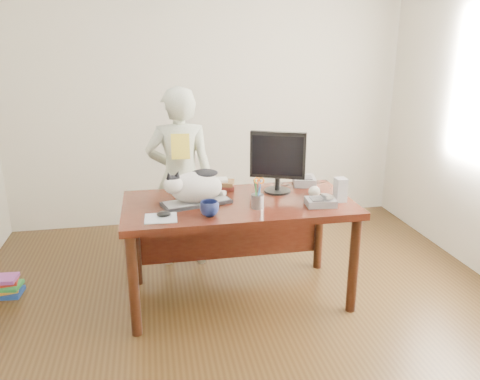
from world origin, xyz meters
name	(u,v)px	position (x,y,z in m)	size (l,w,h in m)	color
room	(259,132)	(0.00, 0.00, 1.35)	(4.50, 4.50, 4.50)	black
desk	(237,217)	(0.00, 0.68, 0.60)	(1.60, 0.80, 0.75)	black
keyboard	(197,202)	(-0.30, 0.60, 0.76)	(0.50, 0.29, 0.03)	black
cat	(194,186)	(-0.31, 0.59, 0.88)	(0.45, 0.31, 0.26)	silver
monitor	(278,159)	(0.32, 0.74, 1.01)	(0.39, 0.26, 0.46)	black
pen_cup	(258,199)	(0.10, 0.45, 0.81)	(0.11, 0.11, 0.22)	gray
mousepad	(161,218)	(-0.55, 0.37, 0.75)	(0.21, 0.19, 0.00)	#B7BCC5
mouse	(164,214)	(-0.53, 0.39, 0.77)	(0.09, 0.06, 0.04)	black
coffee_mug	(209,209)	(-0.24, 0.36, 0.80)	(0.12, 0.12, 0.10)	black
phone	(321,201)	(0.54, 0.41, 0.78)	(0.21, 0.17, 0.09)	slate
speaker	(340,190)	(0.70, 0.48, 0.83)	(0.08, 0.08, 0.17)	#97979A
baseball	(314,192)	(0.55, 0.59, 0.79)	(0.08, 0.08, 0.08)	white
book_stack	(220,184)	(-0.08, 0.92, 0.78)	(0.23, 0.19, 0.08)	#541A16
calculator	(304,180)	(0.58, 0.91, 0.78)	(0.21, 0.25, 0.07)	slate
person	(180,178)	(-0.36, 1.27, 0.75)	(0.55, 0.36, 1.50)	silver
held_book	(180,147)	(-0.36, 1.10, 1.05)	(0.15, 0.09, 0.20)	gold
book_pile_b	(4,286)	(-1.72, 0.95, 0.07)	(0.26, 0.20, 0.15)	#183B94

